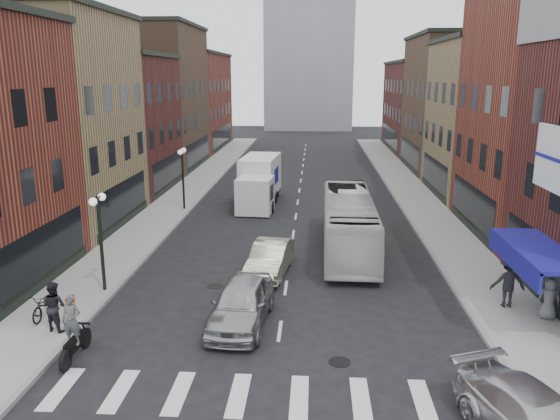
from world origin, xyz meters
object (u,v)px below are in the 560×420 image
object	(u,v)px
ped_left_solo	(54,306)
ped_right_a	(508,282)
sedan_left_far	(270,258)
transit_bus	(349,223)
ped_right_c	(549,298)
sedan_left_near	(241,303)
streetlamp_far	(183,167)
box_truck	(259,182)
motorcycle_rider	(73,330)
streetlamp_near	(100,225)
billboard_sign	(560,162)
bike_rack	(71,307)
parked_bicycle	(46,304)

from	to	relation	value
ped_left_solo	ped_right_a	distance (m)	16.48
sedan_left_far	ped_right_a	size ratio (longest dim) A/B	2.21
ped_left_solo	ped_right_a	size ratio (longest dim) A/B	0.89
sedan_left_far	ped_right_a	bearing A→B (deg)	-12.58
transit_bus	ped_right_a	bearing A→B (deg)	-50.29
transit_bus	ped_right_c	xyz separation A→B (m)	(6.70, -7.95, -0.53)
sedan_left_far	ped_right_c	xyz separation A→B (m)	(10.40, -4.38, 0.21)
sedan_left_near	streetlamp_far	bearing A→B (deg)	114.31
transit_bus	ped_right_a	size ratio (longest dim) A/B	5.31
box_truck	motorcycle_rider	bearing A→B (deg)	-95.12
streetlamp_near	motorcycle_rider	xyz separation A→B (m)	(1.10, -5.34, -1.90)
streetlamp_far	sedan_left_far	world-z (taller)	streetlamp_far
billboard_sign	ped_left_solo	world-z (taller)	billboard_sign
ped_left_solo	ped_right_c	bearing A→B (deg)	-155.98
bike_rack	ped_right_a	distance (m)	16.24
billboard_sign	motorcycle_rider	world-z (taller)	billboard_sign
sedan_left_near	ped_right_a	bearing A→B (deg)	15.08
streetlamp_far	streetlamp_near	bearing A→B (deg)	-90.00
streetlamp_near	transit_bus	bearing A→B (deg)	31.31
streetlamp_near	parked_bicycle	xyz separation A→B (m)	(-1.13, -2.68, -2.28)
bike_rack	box_truck	world-z (taller)	box_truck
box_truck	sedan_left_near	size ratio (longest dim) A/B	1.59
ped_left_solo	streetlamp_near	bearing A→B (deg)	-77.26
billboard_sign	sedan_left_near	size ratio (longest dim) A/B	0.78
motorcycle_rider	sedan_left_near	xyz separation A→B (m)	(4.89, 2.82, -0.21)
billboard_sign	sedan_left_far	bearing A→B (deg)	146.56
streetlamp_near	parked_bicycle	size ratio (longest dim) A/B	2.26
billboard_sign	streetlamp_far	distance (m)	23.92
sedan_left_far	transit_bus	bearing A→B (deg)	51.18
streetlamp_far	parked_bicycle	size ratio (longest dim) A/B	2.26
bike_rack	sedan_left_far	size ratio (longest dim) A/B	0.18
motorcycle_rider	sedan_left_near	size ratio (longest dim) A/B	0.46
ped_left_solo	sedan_left_far	bearing A→B (deg)	-119.78
ped_right_c	bike_rack	bearing A→B (deg)	14.35
streetlamp_near	streetlamp_far	world-z (taller)	same
billboard_sign	streetlamp_near	xyz separation A→B (m)	(-15.99, 3.50, -3.22)
streetlamp_near	bike_rack	bearing A→B (deg)	-94.24
parked_bicycle	ped_left_solo	world-z (taller)	ped_left_solo
streetlamp_far	bike_rack	size ratio (longest dim) A/B	5.14
billboard_sign	ped_right_a	bearing A→B (deg)	91.83
streetlamp_far	sedan_left_near	size ratio (longest dim) A/B	0.87
box_truck	parked_bicycle	size ratio (longest dim) A/B	4.16
sedan_left_near	ped_right_a	size ratio (longest dim) A/B	2.41
ped_right_c	parked_bicycle	bearing A→B (deg)	14.12
billboard_sign	streetlamp_near	size ratio (longest dim) A/B	0.90
streetlamp_far	transit_bus	size ratio (longest dim) A/B	0.39
parked_bicycle	ped_right_a	world-z (taller)	ped_right_a
parked_bicycle	box_truck	bearing A→B (deg)	73.97
parked_bicycle	ped_right_c	bearing A→B (deg)	4.61
billboard_sign	ped_right_a	world-z (taller)	billboard_sign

